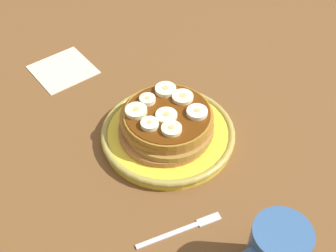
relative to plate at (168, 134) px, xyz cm
name	(u,v)px	position (x,y,z in cm)	size (l,w,h in cm)	color
ground_plane	(168,144)	(0.00, 0.00, -2.60)	(140.00, 140.00, 3.00)	brown
plate	(168,134)	(0.00, 0.00, 0.00)	(22.62, 22.62, 2.04)	yellow
pancake_stack	(167,122)	(0.23, -0.07, 2.73)	(15.79, 16.19, 4.38)	#AB6C39
banana_slice_0	(166,116)	(0.56, 0.69, 5.14)	(3.50, 3.50, 0.71)	beige
banana_slice_1	(172,129)	(0.97, 3.82, 5.23)	(3.23, 3.23, 0.89)	beige
banana_slice_2	(136,111)	(4.72, -1.96, 5.26)	(3.56, 3.56, 0.96)	beige
banana_slice_3	(166,90)	(-1.58, -4.95, 5.27)	(3.59, 3.59, 0.97)	#F2F2BB
banana_slice_4	(197,112)	(-4.21, 1.97, 5.25)	(3.41, 3.41, 0.95)	#F7E0C5
banana_slice_5	(147,100)	(2.12, -3.74, 5.30)	(2.69, 2.69, 1.04)	beige
banana_slice_6	(183,97)	(-3.53, -2.21, 5.22)	(3.57, 3.57, 0.87)	#FEE2B7
banana_slice_7	(150,124)	(3.75, 1.65, 5.29)	(2.86, 2.86, 1.01)	#EEEDC2
napkin	(63,69)	(12.50, -25.04, -0.95)	(11.00, 11.00, 0.30)	beige
fork	(184,229)	(4.49, 17.22, -0.85)	(13.01, 1.32, 0.50)	silver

